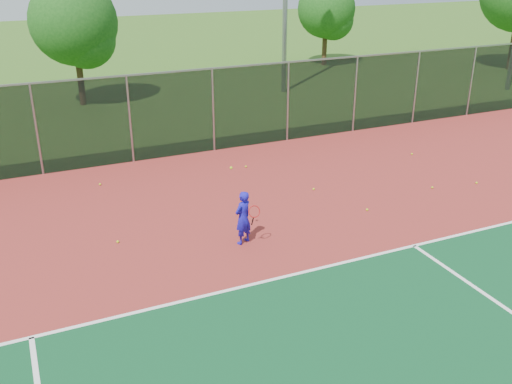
% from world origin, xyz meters
% --- Properties ---
extents(ground, '(120.00, 120.00, 0.00)m').
position_xyz_m(ground, '(0.00, 0.00, 0.00)').
color(ground, '#305919').
rests_on(ground, ground).
extents(court_apron, '(30.00, 20.00, 0.02)m').
position_xyz_m(court_apron, '(0.00, 2.00, 0.01)').
color(court_apron, maroon).
rests_on(court_apron, ground).
extents(fence_back, '(30.00, 0.06, 3.03)m').
position_xyz_m(fence_back, '(0.00, 12.00, 1.56)').
color(fence_back, black).
rests_on(fence_back, court_apron).
extents(tennis_player, '(0.60, 0.67, 2.05)m').
position_xyz_m(tennis_player, '(-1.82, 4.90, 0.72)').
color(tennis_player, '#1812AF').
rests_on(tennis_player, court_apron).
extents(practice_ball_0, '(0.07, 0.07, 0.07)m').
position_xyz_m(practice_ball_0, '(-4.72, 6.17, 0.06)').
color(practice_ball_0, '#AECA17').
rests_on(practice_ball_0, court_apron).
extents(practice_ball_1, '(0.07, 0.07, 0.07)m').
position_xyz_m(practice_ball_1, '(6.32, 8.60, 0.06)').
color(practice_ball_1, '#AECA17').
rests_on(practice_ball_1, court_apron).
extents(practice_ball_2, '(0.07, 0.07, 0.07)m').
position_xyz_m(practice_ball_2, '(4.89, 5.79, 0.06)').
color(practice_ball_2, '#AECA17').
rests_on(practice_ball_2, court_apron).
extents(practice_ball_4, '(0.07, 0.07, 0.07)m').
position_xyz_m(practice_ball_4, '(2.12, 5.23, 0.06)').
color(practice_ball_4, '#AECA17').
rests_on(practice_ball_4, court_apron).
extents(practice_ball_5, '(0.07, 0.07, 0.07)m').
position_xyz_m(practice_ball_5, '(0.35, 9.83, 0.06)').
color(practice_ball_5, '#AECA17').
rests_on(practice_ball_5, court_apron).
extents(practice_ball_6, '(0.07, 0.07, 0.07)m').
position_xyz_m(practice_ball_6, '(-4.46, 10.24, 0.06)').
color(practice_ball_6, '#AECA17').
rests_on(practice_ball_6, court_apron).
extents(practice_ball_7, '(0.07, 0.07, 0.07)m').
position_xyz_m(practice_ball_7, '(6.43, 5.52, 0.06)').
color(practice_ball_7, '#AECA17').
rests_on(practice_ball_7, court_apron).
extents(practice_ball_8, '(0.07, 0.07, 0.07)m').
position_xyz_m(practice_ball_8, '(1.47, 7.17, 0.06)').
color(practice_ball_8, '#AECA17').
rests_on(practice_ball_8, court_apron).
extents(tree_back_left, '(3.96, 3.96, 5.82)m').
position_xyz_m(tree_back_left, '(-3.29, 20.89, 3.65)').
color(tree_back_left, '#332212').
rests_on(tree_back_left, ground).
extents(tree_back_mid, '(3.58, 3.58, 5.25)m').
position_xyz_m(tree_back_mid, '(12.42, 25.11, 3.29)').
color(tree_back_mid, '#332212').
rests_on(tree_back_mid, ground).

